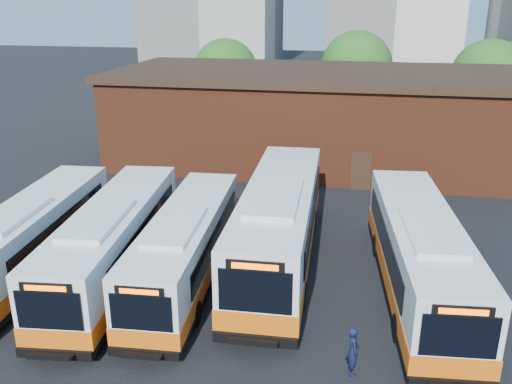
% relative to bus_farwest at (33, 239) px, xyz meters
% --- Properties ---
extents(ground, '(220.00, 220.00, 0.00)m').
position_rel_bus_farwest_xyz_m(ground, '(10.38, -0.70, -1.43)').
color(ground, black).
extents(bus_farwest, '(3.36, 11.69, 3.15)m').
position_rel_bus_farwest_xyz_m(bus_farwest, '(0.00, 0.00, 0.00)').
color(bus_farwest, silver).
rests_on(bus_farwest, ground).
extents(bus_west, '(3.75, 12.23, 3.29)m').
position_rel_bus_farwest_xyz_m(bus_west, '(3.67, -0.00, 0.06)').
color(bus_west, silver).
rests_on(bus_west, ground).
extents(bus_midwest, '(3.10, 11.52, 3.11)m').
position_rel_bus_farwest_xyz_m(bus_midwest, '(6.66, 0.30, -0.02)').
color(bus_midwest, silver).
rests_on(bus_midwest, ground).
extents(bus_mideast, '(3.39, 13.80, 3.73)m').
position_rel_bus_farwest_xyz_m(bus_mideast, '(10.06, 2.71, 0.26)').
color(bus_mideast, silver).
rests_on(bus_mideast, ground).
extents(bus_east, '(3.74, 12.62, 3.39)m').
position_rel_bus_farwest_xyz_m(bus_east, '(15.79, 1.14, 0.11)').
color(bus_east, silver).
rests_on(bus_east, ground).
extents(transit_worker, '(0.54, 0.68, 1.64)m').
position_rel_bus_farwest_xyz_m(transit_worker, '(13.48, -4.31, -0.61)').
color(transit_worker, black).
rests_on(transit_worker, ground).
extents(depot_building, '(28.60, 12.60, 6.40)m').
position_rel_bus_farwest_xyz_m(depot_building, '(10.38, 19.30, 1.83)').
color(depot_building, maroon).
rests_on(depot_building, ground).
extents(tree_west, '(6.00, 6.00, 7.65)m').
position_rel_bus_farwest_xyz_m(tree_west, '(0.38, 31.30, 3.22)').
color(tree_west, '#382314').
rests_on(tree_west, ground).
extents(tree_mid, '(6.56, 6.56, 8.36)m').
position_rel_bus_farwest_xyz_m(tree_mid, '(12.38, 33.30, 3.65)').
color(tree_mid, '#382314').
rests_on(tree_mid, ground).
extents(tree_east, '(6.24, 6.24, 7.96)m').
position_rel_bus_farwest_xyz_m(tree_east, '(23.38, 30.30, 3.40)').
color(tree_east, '#382314').
rests_on(tree_east, ground).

